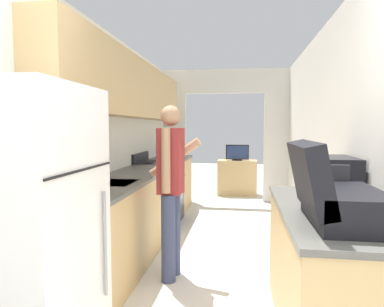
# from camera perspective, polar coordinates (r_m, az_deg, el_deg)

# --- Properties ---
(wall_left) EXTENTS (0.38, 7.70, 2.50)m
(wall_left) POSITION_cam_1_polar(r_m,az_deg,el_deg) (3.95, -13.50, 6.04)
(wall_left) COLOR silver
(wall_left) RESTS_ON ground_plane
(wall_right) EXTENTS (0.06, 7.70, 2.50)m
(wall_right) POSITION_cam_1_polar(r_m,az_deg,el_deg) (3.37, 23.63, 1.25)
(wall_right) COLOR silver
(wall_right) RESTS_ON ground_plane
(wall_far_with_doorway) EXTENTS (2.78, 0.06, 2.50)m
(wall_far_with_doorway) POSITION_cam_1_polar(r_m,az_deg,el_deg) (6.53, 5.41, 4.48)
(wall_far_with_doorway) COLOR silver
(wall_far_with_doorway) RESTS_ON ground_plane
(counter_left) EXTENTS (0.62, 4.16, 0.89)m
(counter_left) POSITION_cam_1_polar(r_m,az_deg,el_deg) (4.33, -8.36, -8.54)
(counter_left) COLOR tan
(counter_left) RESTS_ON ground_plane
(counter_right) EXTENTS (0.62, 1.61, 0.89)m
(counter_right) POSITION_cam_1_polar(r_m,az_deg,el_deg) (2.55, 21.50, -18.22)
(counter_right) COLOR tan
(counter_right) RESTS_ON ground_plane
(refrigerator) EXTENTS (0.69, 0.77, 1.65)m
(refrigerator) POSITION_cam_1_polar(r_m,az_deg,el_deg) (2.18, -25.66, -11.81)
(refrigerator) COLOR white
(refrigerator) RESTS_ON ground_plane
(range_oven) EXTENTS (0.66, 0.74, 1.03)m
(range_oven) POSITION_cam_1_polar(r_m,az_deg,el_deg) (5.17, -5.43, -6.32)
(range_oven) COLOR black
(range_oven) RESTS_ON ground_plane
(person) EXTENTS (0.52, 0.39, 1.61)m
(person) POSITION_cam_1_polar(r_m,az_deg,el_deg) (3.18, -3.55, -5.59)
(person) COLOR #384266
(person) RESTS_ON ground_plane
(suitcase) EXTENTS (0.46, 0.64, 0.45)m
(suitcase) POSITION_cam_1_polar(r_m,az_deg,el_deg) (2.03, 22.42, -6.46)
(suitcase) COLOR black
(suitcase) RESTS_ON counter_right
(microwave) EXTENTS (0.37, 0.50, 0.30)m
(microwave) POSITION_cam_1_polar(r_m,az_deg,el_deg) (2.82, 21.82, -3.53)
(microwave) COLOR black
(microwave) RESTS_ON counter_right
(tv_cabinet) EXTENTS (0.80, 0.42, 0.73)m
(tv_cabinet) POSITION_cam_1_polar(r_m,az_deg,el_deg) (7.22, 7.52, -3.99)
(tv_cabinet) COLOR tan
(tv_cabinet) RESTS_ON ground_plane
(television) EXTENTS (0.47, 0.16, 0.33)m
(television) POSITION_cam_1_polar(r_m,az_deg,el_deg) (7.12, 7.56, 0.12)
(television) COLOR black
(television) RESTS_ON tv_cabinet
(knife) EXTENTS (0.09, 0.32, 0.02)m
(knife) POSITION_cam_1_polar(r_m,az_deg,el_deg) (5.56, -3.75, -0.91)
(knife) COLOR #B7B7BC
(knife) RESTS_ON counter_left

